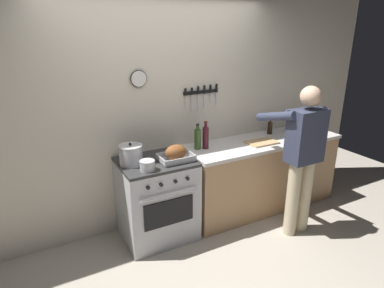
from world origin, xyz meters
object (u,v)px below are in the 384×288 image
stock_pot (131,155)px  saucepan (147,166)px  bottle_soy_sauce (270,128)px  person_cook (302,152)px  roasting_pan (176,154)px  stove (157,199)px  bottle_wine_red (206,137)px  bottle_olive_oil (198,139)px  cutting_board (262,142)px

stock_pot → saucepan: stock_pot is taller
stock_pot → bottle_soy_sauce: bearing=4.2°
bottle_soy_sauce → person_cook: bearing=-106.9°
roasting_pan → saucepan: (-0.35, -0.10, -0.02)m
stove → stock_pot: (-0.25, 0.02, 0.55)m
person_cook → bottle_soy_sauce: size_ratio=8.36×
bottle_wine_red → stove: bearing=-173.2°
stock_pot → bottle_olive_oil: bottle_olive_oil is taller
stove → person_cook: bearing=-24.5°
stove → saucepan: bearing=-129.5°
bottle_olive_oil → bottle_wine_red: (0.09, -0.03, 0.01)m
roasting_pan → saucepan: roasting_pan is taller
saucepan → bottle_wine_red: bearing=18.8°
stove → cutting_board: cutting_board is taller
bottle_olive_oil → person_cook: bearing=-41.1°
stove → saucepan: saucepan is taller
roasting_pan → bottle_olive_oil: bottle_olive_oil is taller
stove → bottle_wine_red: 0.87m
bottle_olive_oil → stove: bearing=-169.4°
saucepan → roasting_pan: bearing=16.2°
stock_pot → cutting_board: (1.58, -0.10, -0.09)m
person_cook → stove: bearing=76.4°
stock_pot → bottle_wine_red: bearing=3.7°
person_cook → saucepan: bearing=85.1°
saucepan → bottle_soy_sauce: (1.82, 0.36, 0.03)m
stove → stock_pot: bearing=175.6°
roasting_pan → cutting_board: (1.14, 0.01, -0.06)m
bottle_soy_sauce → stock_pot: bearing=-175.8°
roasting_pan → bottle_soy_sauce: size_ratio=1.77×
stove → bottle_soy_sauce: 1.74m
person_cook → bottle_olive_oil: 1.14m
roasting_pan → bottle_wine_red: 0.49m
stock_pot → saucepan: bearing=-67.8°
cutting_board → bottle_olive_oil: bottle_olive_oil is taller
roasting_pan → stock_pot: (-0.44, 0.12, 0.03)m
cutting_board → person_cook: bearing=-81.5°
bottle_olive_oil → saucepan: bearing=-157.2°
saucepan → bottle_olive_oil: bottle_olive_oil is taller
saucepan → stove: bearing=50.5°
person_cook → stock_pot: person_cook is taller
saucepan → bottle_wine_red: 0.86m
bottle_olive_oil → bottle_soy_sauce: size_ratio=1.47×
stove → cutting_board: 1.41m
stove → bottle_olive_oil: 0.80m
roasting_pan → person_cook: bearing=-24.1°
stock_pot → bottle_olive_oil: (0.81, 0.08, 0.02)m
stove → bottle_wine_red: bottle_wine_red is taller
stove → saucepan: size_ratio=6.13×
bottle_soy_sauce → cutting_board: bearing=-143.4°
roasting_pan → bottle_wine_red: bottle_wine_red is taller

